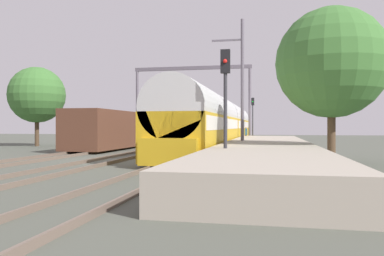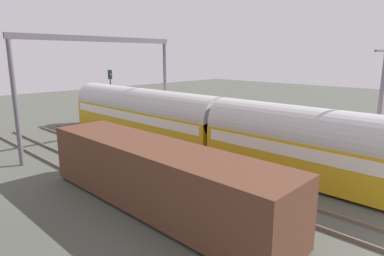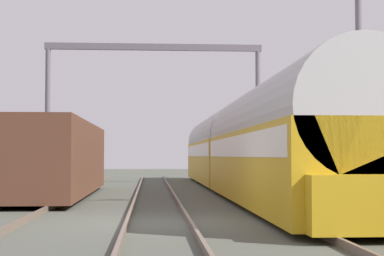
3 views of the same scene
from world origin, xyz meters
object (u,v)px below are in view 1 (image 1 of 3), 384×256
object	(u,v)px
person_crossing	(246,133)
railway_signal_near	(225,93)
freight_car	(117,130)
passenger_train	(220,123)
catenary_gantry	(192,88)
railway_signal_far	(253,113)

from	to	relation	value
person_crossing	railway_signal_near	size ratio (longest dim) A/B	0.37
freight_car	person_crossing	size ratio (longest dim) A/B	7.51
passenger_train	railway_signal_near	size ratio (longest dim) A/B	7.04
person_crossing	catenary_gantry	bearing A→B (deg)	95.82
passenger_train	railway_signal_near	distance (m)	16.81
person_crossing	passenger_train	bearing A→B (deg)	160.44
railway_signal_near	catenary_gantry	size ratio (longest dim) A/B	0.38
person_crossing	railway_signal_far	world-z (taller)	railway_signal_far
passenger_train	person_crossing	bearing A→B (deg)	80.67
freight_car	railway_signal_far	xyz separation A→B (m)	(9.65, 18.58, 1.82)
passenger_train	catenary_gantry	world-z (taller)	catenary_gantry
passenger_train	catenary_gantry	distance (m)	9.30
railway_signal_near	railway_signal_far	xyz separation A→B (m)	(-0.41, 32.42, 0.28)
railway_signal_near	railway_signal_far	bearing A→B (deg)	90.72
railway_signal_far	passenger_train	bearing A→B (deg)	-96.92
railway_signal_near	railway_signal_far	distance (m)	32.42
freight_car	railway_signal_far	size ratio (longest dim) A/B	2.52
freight_car	railway_signal_near	bearing A→B (deg)	-53.99
freight_car	railway_signal_far	world-z (taller)	railway_signal_far
person_crossing	railway_signal_near	xyz separation A→B (m)	(0.81, -25.80, 1.98)
person_crossing	freight_car	bearing A→B (deg)	132.10
freight_car	railway_signal_near	xyz separation A→B (m)	(10.06, -13.84, 1.54)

